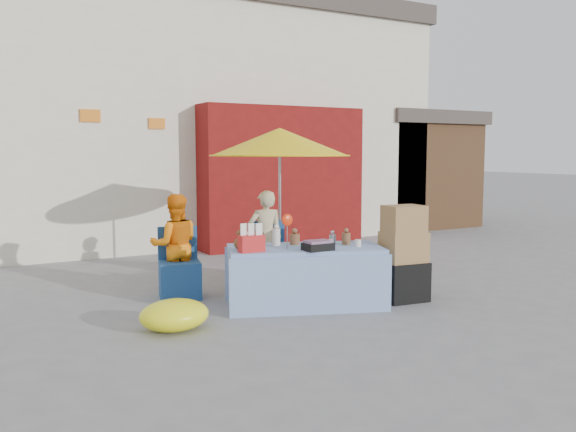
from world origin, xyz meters
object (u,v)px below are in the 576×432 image
chair_right (271,267)px  umbrella (280,143)px  vendor_beige (266,238)px  vendor_orange (175,245)px  market_table (304,276)px  box_stack (403,257)px  chair_left (180,277)px

chair_right → umbrella: size_ratio=0.41×
chair_right → vendor_beige: (-0.00, 0.13, 0.38)m
vendor_orange → vendor_beige: (1.25, 0.00, 0.00)m
market_table → chair_right: (0.13, 1.08, -0.10)m
chair_right → box_stack: size_ratio=0.74×
market_table → umbrella: size_ratio=0.94×
chair_right → vendor_orange: vendor_orange is taller
market_table → chair_left: (-1.12, 1.08, -0.10)m
vendor_orange → umbrella: size_ratio=0.60×
vendor_beige → box_stack: size_ratio=1.11×
vendor_orange → box_stack: bearing=159.1°
vendor_beige → chair_left: bearing=20.2°
market_table → vendor_orange: 1.68m
vendor_orange → umbrella: (1.55, 0.15, 1.26)m
chair_right → vendor_orange: (-1.25, 0.13, 0.37)m
chair_right → box_stack: 1.79m
chair_right → umbrella: (0.30, 0.28, 1.64)m
box_stack → umbrella: bearing=112.5°
umbrella → vendor_orange: bearing=-174.5°
chair_left → umbrella: size_ratio=0.41×
market_table → umbrella: umbrella is taller
vendor_beige → box_stack: (1.02, -1.58, -0.11)m
chair_left → chair_right: size_ratio=1.00×
chair_right → umbrella: 1.69m
vendor_orange → chair_right: bearing=-172.1°
vendor_beige → vendor_orange: bearing=14.0°
chair_right → vendor_beige: bearing=105.6°
chair_left → box_stack: bearing=-18.6°
chair_right → box_stack: box_stack is taller
vendor_beige → box_stack: bearing=136.8°
chair_right → umbrella: bearing=57.9°
chair_right → chair_left: bearing=-166.0°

